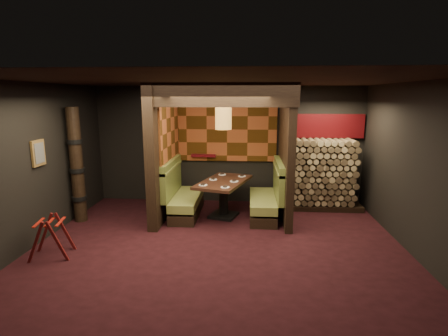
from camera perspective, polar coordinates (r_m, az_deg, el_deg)
floor at (r=6.34m, az=-0.86°, el=-12.73°), size 6.50×5.50×0.02m
ceiling at (r=5.78m, az=-0.95°, el=14.15°), size 6.50×5.50×0.02m
wall_back at (r=8.61m, az=0.70°, el=3.74°), size 6.50×0.02×2.85m
wall_front at (r=3.26m, az=-5.18°, el=-9.63°), size 6.50×0.02×2.85m
wall_left at (r=6.98m, az=-28.64°, el=0.46°), size 0.02×5.50×2.85m
wall_right at (r=6.49m, az=29.13°, el=-0.34°), size 0.02×5.50×2.85m
partition_left at (r=7.73m, az=-9.86°, el=2.66°), size 0.20×2.20×2.85m
partition_right at (r=7.59m, az=10.06°, el=2.50°), size 0.15×2.10×2.85m
header_beam at (r=6.48m, az=-0.61°, el=11.84°), size 2.85×0.18×0.44m
tapa_back_panel at (r=8.52m, az=0.51°, el=6.33°), size 2.40×0.06×1.55m
tapa_side_panel at (r=7.81m, az=-8.80°, el=5.94°), size 0.04×1.85×1.45m
lacquer_shelf at (r=8.60m, az=-3.35°, el=2.06°), size 0.60×0.12×0.07m
booth_bench_left at (r=7.87m, az=-6.84°, el=-4.74°), size 0.68×1.60×1.14m
booth_bench_right at (r=7.74m, az=7.11°, el=-5.02°), size 0.68×1.60×1.14m
dining_table at (r=7.61m, az=-0.07°, el=-3.80°), size 1.26×1.72×0.82m
place_settings at (r=7.55m, az=-0.07°, el=-2.00°), size 0.96×1.34×0.03m
pendant_lamp at (r=7.30m, az=-0.10°, el=8.08°), size 0.34×0.34×0.92m
framed_picture at (r=7.01m, az=-28.06°, el=2.17°), size 0.05×0.36×0.46m
luggage_rack at (r=6.51m, az=-26.41°, el=-9.81°), size 0.74×0.59×0.72m
totem_column at (r=7.85m, az=-22.91°, el=0.29°), size 0.31×0.31×2.40m
firewood_stack at (r=8.49m, az=16.10°, el=-0.99°), size 1.73×0.70×1.64m
mosaic_header at (r=8.65m, az=16.07°, el=6.61°), size 1.83×0.10×0.56m
bay_front_post at (r=7.86m, az=10.53°, el=2.79°), size 0.08×0.08×2.85m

